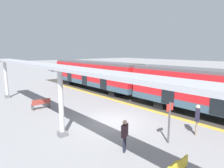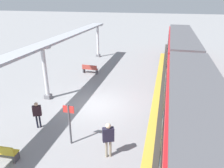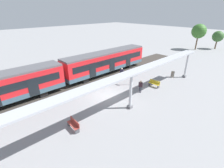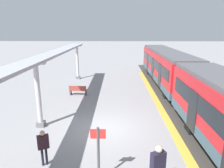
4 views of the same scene
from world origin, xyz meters
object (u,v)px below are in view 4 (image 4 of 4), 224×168
Objects in this scene: canopy_pillar_nearest at (77,62)px; train_near_carriage at (165,66)px; canopy_pillar_second at (38,95)px; passenger_by_the_benches at (43,144)px; bench_mid_platform at (78,90)px; platform_info_sign at (98,149)px; passenger_waiting_near_edge at (158,163)px.

train_near_carriage is at bearing 169.15° from canopy_pillar_nearest.
canopy_pillar_second is 3.94m from passenger_by_the_benches.
passenger_by_the_benches is at bearing 59.71° from train_near_carriage.
bench_mid_platform is 9.53m from passenger_by_the_benches.
passenger_by_the_benches is at bearing 91.95° from bench_mid_platform.
platform_info_sign is (5.70, 14.67, -0.51)m from train_near_carriage.
train_near_carriage is 3.88× the size of canopy_pillar_nearest.
canopy_pillar_nearest and canopy_pillar_second have the same top height.
canopy_pillar_nearest is 2.51× the size of bench_mid_platform.
passenger_by_the_benches is (-1.44, 15.62, -0.94)m from canopy_pillar_nearest.
passenger_waiting_near_edge is (-5.88, 4.90, -0.82)m from canopy_pillar_second.
train_near_carriage reaches higher than passenger_waiting_near_edge.
passenger_by_the_benches is at bearing 112.08° from canopy_pillar_second.
train_near_carriage is at bearing -103.43° from passenger_waiting_near_edge.
passenger_waiting_near_edge is (-2.08, 0.48, -0.21)m from platform_info_sign.
platform_info_sign is 2.54m from passenger_by_the_benches.
passenger_waiting_near_edge is at bearing 163.02° from passenger_by_the_benches.
platform_info_sign is 1.23× the size of passenger_waiting_near_edge.
canopy_pillar_nearest is (9.50, -1.82, 0.10)m from train_near_carriage.
passenger_waiting_near_edge is at bearing 109.11° from canopy_pillar_nearest.
platform_info_sign reaches higher than passenger_waiting_near_edge.
platform_info_sign is at bearing 68.76° from train_near_carriage.
canopy_pillar_nearest is at bearing -84.74° from passenger_by_the_benches.
canopy_pillar_nearest reaches higher than bench_mid_platform.
platform_info_sign is (-3.80, 4.42, -0.61)m from canopy_pillar_second.
canopy_pillar_nearest is at bearing -79.67° from bench_mid_platform.
bench_mid_platform is at bearing -75.51° from platform_info_sign.
train_near_carriage is at bearing -152.92° from bench_mid_platform.
passenger_waiting_near_edge is at bearing 166.91° from platform_info_sign.
platform_info_sign reaches higher than bench_mid_platform.
passenger_by_the_benches is (8.06, 13.80, -0.84)m from train_near_carriage.
bench_mid_platform is at bearing -100.57° from canopy_pillar_second.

